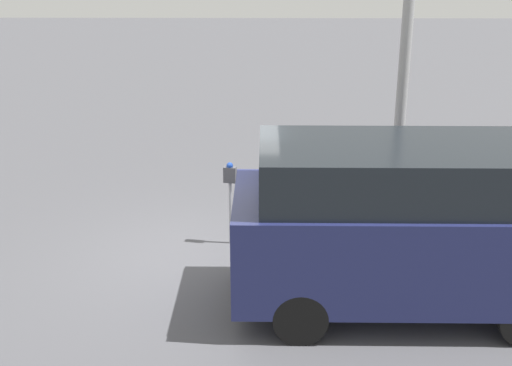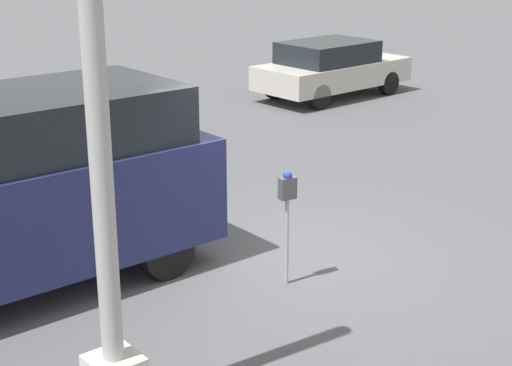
{
  "view_description": "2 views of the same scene",
  "coord_description": "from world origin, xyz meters",
  "px_view_note": "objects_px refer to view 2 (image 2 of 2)",
  "views": [
    {
      "loc": [
        1.05,
        -9.22,
        4.6
      ],
      "look_at": [
        0.92,
        0.04,
        1.27
      ],
      "focal_mm": 45.0,
      "sensor_mm": 36.0,
      "label": 1
    },
    {
      "loc": [
        6.21,
        6.99,
        4.15
      ],
      "look_at": [
        0.21,
        -0.34,
        0.98
      ],
      "focal_mm": 55.0,
      "sensor_mm": 36.0,
      "label": 2
    }
  ],
  "objects_px": {
    "parking_meter_near": "(287,202)",
    "car_distant": "(331,68)",
    "lamp_post": "(105,221)",
    "parked_van": "(22,185)"
  },
  "relations": [
    {
      "from": "parking_meter_near",
      "to": "parked_van",
      "type": "xyz_separation_m",
      "value": [
        2.37,
        -1.97,
        0.19
      ]
    },
    {
      "from": "parking_meter_near",
      "to": "parked_van",
      "type": "height_order",
      "value": "parked_van"
    },
    {
      "from": "parked_van",
      "to": "car_distant",
      "type": "xyz_separation_m",
      "value": [
        -10.24,
        -5.3,
        -0.51
      ]
    },
    {
      "from": "car_distant",
      "to": "lamp_post",
      "type": "bearing_deg",
      "value": -144.44
    },
    {
      "from": "parking_meter_near",
      "to": "lamp_post",
      "type": "relative_size",
      "value": 0.28
    },
    {
      "from": "lamp_post",
      "to": "parking_meter_near",
      "type": "bearing_deg",
      "value": -160.92
    },
    {
      "from": "car_distant",
      "to": "parked_van",
      "type": "bearing_deg",
      "value": -154.64
    },
    {
      "from": "parking_meter_near",
      "to": "car_distant",
      "type": "xyz_separation_m",
      "value": [
        -7.87,
        -7.27,
        -0.32
      ]
    },
    {
      "from": "parked_van",
      "to": "car_distant",
      "type": "height_order",
      "value": "parked_van"
    },
    {
      "from": "lamp_post",
      "to": "parked_van",
      "type": "distance_m",
      "value": 3.08
    }
  ]
}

